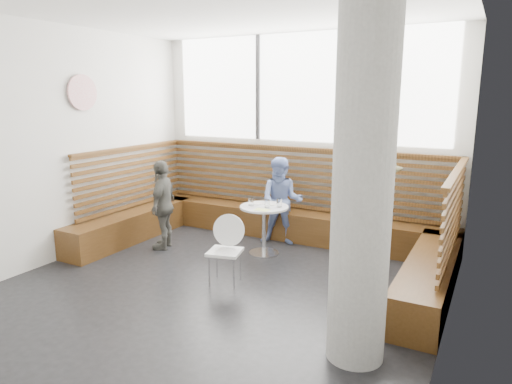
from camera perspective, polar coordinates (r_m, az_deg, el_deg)
The scene contains 15 objects.
room at distance 5.13m, azimuth -5.27°, elevation 4.51°, with size 5.00×5.00×3.20m.
booth at distance 6.89m, azimuth 3.04°, elevation -3.63°, with size 5.00×2.50×1.44m.
concrete_column at distance 3.82m, azimuth 13.23°, elevation 1.59°, with size 0.50×0.50×3.20m, color gray.
wall_art at distance 7.02m, azimuth -20.89°, elevation 11.54°, with size 0.50×0.50×0.03m, color white.
cafe_table at distance 6.55m, azimuth 1.02°, elevation -3.50°, with size 0.69×0.69×0.71m.
cafe_chair at distance 5.60m, azimuth -3.58°, elevation -6.54°, with size 0.40×0.39×0.84m.
adult_man at distance 5.95m, azimuth 14.66°, elevation -2.69°, with size 1.03×0.59×1.59m, color #45442E.
child_back at distance 6.96m, azimuth 3.22°, elevation -1.19°, with size 0.66×0.51×1.35m, color #6E83C0.
child_left at distance 6.92m, azimuth -11.53°, elevation -1.57°, with size 0.78×0.33×1.33m, color #53534C.
plate_near at distance 6.64m, azimuth 0.04°, elevation -1.42°, with size 0.19×0.19×0.01m, color white.
plate_far at distance 6.60m, azimuth 1.79°, elevation -1.52°, with size 0.19×0.19×0.01m, color white.
glass_left at distance 6.51m, azimuth -0.64°, elevation -1.24°, with size 0.07×0.07×0.12m, color white.
glass_mid at distance 6.41m, azimuth 1.42°, elevation -1.46°, with size 0.07×0.07×0.12m, color white.
glass_right at distance 6.46m, azimuth 2.92°, elevation -1.36°, with size 0.07×0.07×0.12m, color white.
menu_card at distance 6.29m, azimuth 0.76°, elevation -2.24°, with size 0.20×0.14×0.00m, color #A5C64C.
Camera 1 is at (2.81, -4.24, 2.28)m, focal length 32.00 mm.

